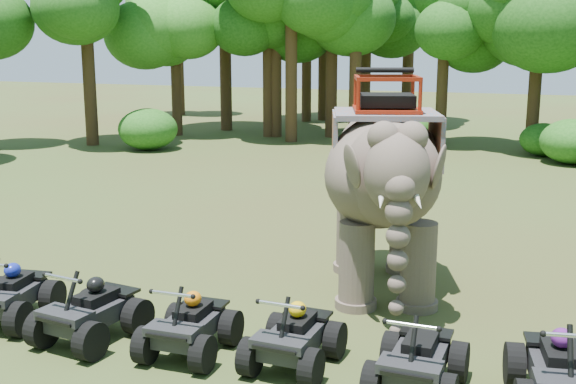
# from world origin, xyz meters

# --- Properties ---
(ground) EXTENTS (110.00, 110.00, 0.00)m
(ground) POSITION_xyz_m (0.00, 0.00, 0.00)
(ground) COLOR #47381E
(ground) RESTS_ON ground
(elephant) EXTENTS (3.61, 5.47, 4.23)m
(elephant) POSITION_xyz_m (1.79, 1.67, 2.12)
(elephant) COLOR #50443A
(elephant) RESTS_ON ground
(atv_0) EXTENTS (1.45, 1.83, 1.24)m
(atv_0) POSITION_xyz_m (-3.89, -2.19, 0.62)
(atv_0) COLOR black
(atv_0) RESTS_ON ground
(atv_1) EXTENTS (1.47, 1.87, 1.27)m
(atv_1) POSITION_xyz_m (-2.10, -2.39, 0.64)
(atv_1) COLOR black
(atv_1) RESTS_ON ground
(atv_2) EXTENTS (1.20, 1.63, 1.19)m
(atv_2) POSITION_xyz_m (-0.36, -2.29, 0.60)
(atv_2) COLOR black
(atv_2) RESTS_ON ground
(atv_3) EXTENTS (1.25, 1.66, 1.19)m
(atv_3) POSITION_xyz_m (1.31, -2.16, 0.60)
(atv_3) COLOR black
(atv_3) RESTS_ON ground
(atv_4) EXTENTS (1.26, 1.69, 1.23)m
(atv_4) POSITION_xyz_m (3.18, -2.33, 0.62)
(atv_4) COLOR black
(atv_4) RESTS_ON ground
(atv_5) EXTENTS (1.56, 1.96, 1.31)m
(atv_5) POSITION_xyz_m (5.04, -2.15, 0.66)
(atv_5) COLOR black
(atv_5) RESTS_ON ground
(tree_0) EXTENTS (5.05, 5.05, 7.22)m
(tree_0) POSITION_xyz_m (0.00, 21.86, 3.61)
(tree_0) COLOR #195114
(tree_0) RESTS_ON ground
(tree_1) EXTENTS (5.52, 5.52, 7.88)m
(tree_1) POSITION_xyz_m (4.00, 21.48, 3.94)
(tree_1) COLOR #195114
(tree_1) RESTS_ON ground
(tree_27) EXTENTS (6.21, 6.21, 8.87)m
(tree_27) POSITION_xyz_m (-14.99, 16.25, 4.43)
(tree_27) COLOR #195114
(tree_27) RESTS_ON ground
(tree_28) EXTENTS (4.70, 4.70, 6.72)m
(tree_28) POSITION_xyz_m (-12.94, 20.59, 3.36)
(tree_28) COLOR #195114
(tree_28) RESTS_ON ground
(tree_29) EXTENTS (5.11, 5.11, 7.30)m
(tree_29) POSITION_xyz_m (-8.43, 21.64, 3.65)
(tree_29) COLOR #195114
(tree_29) RESTS_ON ground
(tree_30) EXTENTS (6.17, 6.17, 8.82)m
(tree_30) POSITION_xyz_m (-4.06, 21.77, 4.41)
(tree_30) COLOR #195114
(tree_30) RESTS_ON ground
(tree_34) EXTENTS (5.81, 5.81, 8.30)m
(tree_34) POSITION_xyz_m (-8.06, 21.77, 4.15)
(tree_34) COLOR #195114
(tree_34) RESTS_ON ground
(tree_35) EXTENTS (6.43, 6.43, 9.18)m
(tree_35) POSITION_xyz_m (-8.09, 29.72, 4.59)
(tree_35) COLOR #195114
(tree_35) RESTS_ON ground
(tree_37) EXTENTS (7.31, 7.31, 10.44)m
(tree_37) POSITION_xyz_m (-2.93, 29.03, 5.22)
(tree_37) COLOR #195114
(tree_37) RESTS_ON ground
(tree_40) EXTENTS (5.95, 5.95, 8.50)m
(tree_40) POSITION_xyz_m (-8.79, 28.69, 4.25)
(tree_40) COLOR #195114
(tree_40) RESTS_ON ground
(tree_41) EXTENTS (6.31, 6.31, 9.01)m
(tree_41) POSITION_xyz_m (-5.47, 22.60, 4.50)
(tree_41) COLOR #195114
(tree_41) RESTS_ON ground
(tree_42) EXTENTS (7.29, 7.29, 10.42)m
(tree_42) POSITION_xyz_m (-11.50, 23.36, 5.21)
(tree_42) COLOR #195114
(tree_42) RESTS_ON ground
(tree_43) EXTENTS (5.97, 5.97, 8.53)m
(tree_43) POSITION_xyz_m (-6.77, 20.36, 4.26)
(tree_43) COLOR #195114
(tree_43) RESTS_ON ground
(tree_44) EXTENTS (5.63, 5.63, 8.04)m
(tree_44) POSITION_xyz_m (-17.50, 29.43, 4.02)
(tree_44) COLOR #195114
(tree_44) RESTS_ON ground
(tree_46) EXTENTS (4.98, 4.98, 7.12)m
(tree_46) POSITION_xyz_m (-4.47, 25.48, 3.56)
(tree_46) COLOR #195114
(tree_46) RESTS_ON ground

